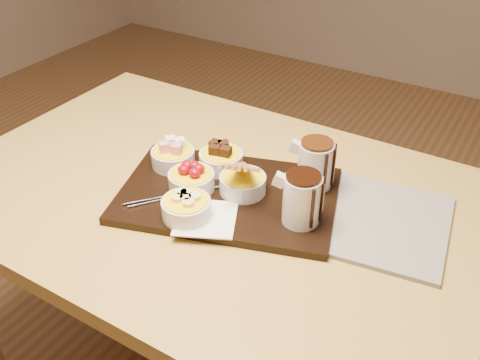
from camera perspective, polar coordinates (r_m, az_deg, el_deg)
The scene contains 12 objects.
dining_table at distance 1.25m, azimuth -2.91°, elevation -4.75°, with size 1.20×0.80×0.75m.
serving_board at distance 1.15m, azimuth -1.27°, elevation -1.65°, with size 0.46×0.30×0.02m, color black.
napkin at distance 1.08m, azimuth -3.67°, elevation -4.10°, with size 0.12×0.12×0.00m, color white.
bowl_marshmallows at distance 1.24m, azimuth -7.14°, elevation 2.37°, with size 0.10×0.10×0.04m, color beige.
bowl_cake at distance 1.22m, azimuth -2.03°, elevation 2.11°, with size 0.10×0.10×0.04m, color beige.
bowl_strawberries at distance 1.15m, azimuth -5.20°, elevation -0.11°, with size 0.10×0.10×0.04m, color beige.
bowl_biscotti at distance 1.14m, azimuth 0.30°, elevation -0.43°, with size 0.10×0.10×0.04m, color beige.
bowl_bananas at distance 1.08m, azimuth -5.74°, elevation -3.04°, with size 0.10×0.10×0.04m, color beige.
pitcher_dark_chocolate at distance 1.05m, azimuth 6.61°, elevation -2.10°, with size 0.08×0.08×0.10m, color silver.
pitcher_milk_chocolate at distance 1.15m, azimuth 8.02°, elevation 1.58°, with size 0.08×0.08×0.10m, color silver.
fondue_skewers at distance 1.15m, azimuth -6.02°, elevation -1.36°, with size 0.26×0.03×0.01m, color silver, non-canonical shape.
newspaper at distance 1.13m, azimuth 12.58°, elevation -3.81°, with size 0.35×0.28×0.01m, color beige.
Camera 1 is at (0.56, -0.79, 1.44)m, focal length 40.00 mm.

